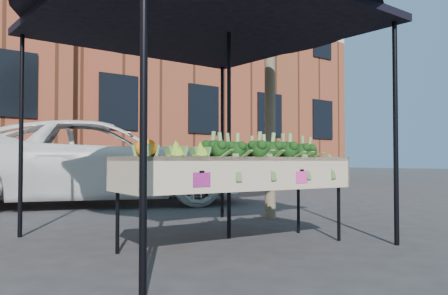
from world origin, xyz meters
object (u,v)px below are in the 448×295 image
at_px(canopy, 199,114).
at_px(vehicle, 100,57).
at_px(street_tree, 270,63).
at_px(table, 236,202).

height_order(canopy, vehicle, vehicle).
bearing_deg(street_tree, table, -142.50).
distance_m(canopy, street_tree, 2.34).
bearing_deg(canopy, table, -78.34).
relative_size(table, vehicle, 0.42).
relative_size(canopy, street_tree, 0.68).
bearing_deg(canopy, vehicle, 79.83).
bearing_deg(table, canopy, 101.66).
xyz_separation_m(canopy, vehicle, (0.83, 4.64, 1.58)).
height_order(table, canopy, canopy).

